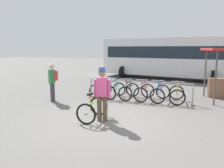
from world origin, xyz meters
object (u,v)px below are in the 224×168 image
at_px(racked_bike_orange, 101,89).
at_px(racked_bike_teal, 115,90).
at_px(racked_bike_blue, 160,93).
at_px(pedestrian_with_backpack, 52,80).
at_px(racked_bike_yellow, 177,94).
at_px(featured_bicycle, 94,104).
at_px(person_with_featured_bike, 102,92).
at_px(racked_bike_black, 129,91).
at_px(racked_bike_red, 144,92).
at_px(bus_distant, 169,56).

relative_size(racked_bike_orange, racked_bike_teal, 0.99).
relative_size(racked_bike_blue, pedestrian_with_backpack, 0.70).
bearing_deg(racked_bike_yellow, pedestrian_with_backpack, -163.17).
bearing_deg(racked_bike_yellow, racked_bike_blue, 179.58).
height_order(racked_bike_teal, featured_bicycle, featured_bicycle).
relative_size(person_with_featured_bike, pedestrian_with_backpack, 1.05).
height_order(racked_bike_black, featured_bicycle, featured_bicycle).
height_order(racked_bike_blue, featured_bicycle, featured_bicycle).
xyz_separation_m(racked_bike_blue, person_with_featured_bike, (-1.38, -3.32, 0.58)).
height_order(racked_bike_yellow, featured_bicycle, featured_bicycle).
xyz_separation_m(racked_bike_black, person_with_featured_bike, (0.02, -3.33, 0.58)).
bearing_deg(person_with_featured_bike, racked_bike_yellow, 57.87).
bearing_deg(racked_bike_orange, racked_bike_black, -0.42).
height_order(racked_bike_red, racked_bike_yellow, same).
height_order(racked_bike_orange, racked_bike_yellow, same).
bearing_deg(featured_bicycle, person_with_featured_bike, -25.96).
bearing_deg(featured_bicycle, racked_bike_orange, 108.55).
bearing_deg(racked_bike_yellow, bus_distant, 97.88).
bearing_deg(pedestrian_with_backpack, person_with_featured_bike, -30.53).
xyz_separation_m(racked_bike_black, racked_bike_yellow, (2.10, -0.02, 0.00)).
bearing_deg(person_with_featured_bike, bus_distant, 84.55).
xyz_separation_m(racked_bike_orange, pedestrian_with_backpack, (-1.59, -1.57, 0.57)).
bearing_deg(racked_bike_yellow, racked_bike_red, 179.58).
distance_m(racked_bike_orange, pedestrian_with_backpack, 2.31).
distance_m(racked_bike_red, person_with_featured_bike, 3.45).
height_order(racked_bike_orange, racked_bike_blue, same).
bearing_deg(racked_bike_teal, racked_bike_blue, -0.42).
distance_m(racked_bike_black, bus_distant, 7.74).
distance_m(featured_bicycle, pedestrian_with_backpack, 3.14).
height_order(person_with_featured_bike, bus_distant, bus_distant).
relative_size(racked_bike_red, racked_bike_blue, 1.01).
bearing_deg(racked_bike_blue, racked_bike_orange, 179.58).
xyz_separation_m(racked_bike_red, racked_bike_yellow, (1.40, -0.01, 0.00)).
bearing_deg(racked_bike_red, racked_bike_black, 179.58).
bearing_deg(bus_distant, person_with_featured_bike, -95.45).
bearing_deg(featured_bicycle, bus_distant, 82.60).
bearing_deg(featured_bicycle, racked_bike_blue, 61.15).
xyz_separation_m(racked_bike_blue, racked_bike_yellow, (0.70, -0.01, 0.00)).
bearing_deg(racked_bike_red, pedestrian_with_backpack, -157.23).
bearing_deg(racked_bike_red, bus_distant, 87.31).
relative_size(racked_bike_black, person_with_featured_bike, 0.67).
distance_m(racked_bike_yellow, person_with_featured_bike, 3.96).
bearing_deg(pedestrian_with_backpack, racked_bike_teal, 34.23).
bearing_deg(bus_distant, racked_bike_red, -92.69).
bearing_deg(racked_bike_teal, racked_bike_black, -0.42).
bearing_deg(featured_bicycle, racked_bike_black, 83.93).
relative_size(racked_bike_teal, racked_bike_red, 1.02).
relative_size(racked_bike_yellow, featured_bicycle, 0.96).
height_order(racked_bike_orange, racked_bike_red, same).
xyz_separation_m(racked_bike_orange, racked_bike_blue, (2.80, -0.02, 0.00)).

